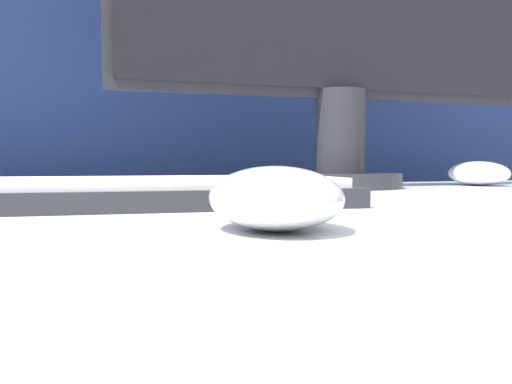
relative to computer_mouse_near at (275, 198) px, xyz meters
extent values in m
cube|color=navy|center=(0.07, 0.72, 0.00)|extent=(5.00, 0.03, 1.48)
ellipsoid|color=silver|center=(0.00, 0.00, 0.00)|extent=(0.09, 0.11, 0.04)
cube|color=#28282D|center=(-0.07, 0.19, -0.01)|extent=(0.42, 0.17, 0.02)
cube|color=white|center=(-0.07, 0.19, 0.00)|extent=(0.39, 0.15, 0.01)
cylinder|color=#28282D|center=(0.27, 0.43, -0.01)|extent=(0.17, 0.17, 0.02)
cylinder|color=#28282D|center=(0.27, 0.43, 0.06)|extent=(0.07, 0.07, 0.11)
ellipsoid|color=white|center=(0.51, 0.42, 0.00)|extent=(0.08, 0.11, 0.04)
camera|label=1|loc=(-0.13, -0.30, 0.02)|focal=42.00mm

